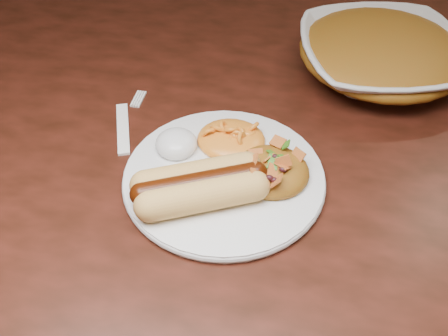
% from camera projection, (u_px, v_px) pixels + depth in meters
% --- Properties ---
extents(table, '(1.60, 0.90, 0.75)m').
position_uv_depth(table, '(212.00, 150.00, 0.80)').
color(table, '#471910').
rests_on(table, floor).
extents(plate, '(0.28, 0.28, 0.01)m').
position_uv_depth(plate, '(224.00, 178.00, 0.62)').
color(plate, white).
rests_on(plate, table).
extents(hotdog, '(0.13, 0.11, 0.04)m').
position_uv_depth(hotdog, '(200.00, 185.00, 0.58)').
color(hotdog, '#F2D65E').
rests_on(hotdog, plate).
extents(mac_and_cheese, '(0.09, 0.08, 0.03)m').
position_uv_depth(mac_and_cheese, '(231.00, 132.00, 0.64)').
color(mac_and_cheese, '#F49F3C').
rests_on(mac_and_cheese, plate).
extents(sour_cream, '(0.06, 0.06, 0.03)m').
position_uv_depth(sour_cream, '(176.00, 139.00, 0.63)').
color(sour_cream, white).
rests_on(sour_cream, plate).
extents(taco_salad, '(0.09, 0.08, 0.04)m').
position_uv_depth(taco_salad, '(272.00, 166.00, 0.60)').
color(taco_salad, '#AA2501').
rests_on(taco_salad, plate).
extents(fork, '(0.07, 0.13, 0.00)m').
position_uv_depth(fork, '(123.00, 128.00, 0.69)').
color(fork, white).
rests_on(fork, table).
extents(serving_bowl, '(0.28, 0.28, 0.06)m').
position_uv_depth(serving_bowl, '(380.00, 58.00, 0.76)').
color(serving_bowl, white).
rests_on(serving_bowl, table).
extents(bowl_filling, '(0.27, 0.27, 0.06)m').
position_uv_depth(bowl_filling, '(384.00, 45.00, 0.74)').
color(bowl_filling, '#AA2501').
rests_on(bowl_filling, serving_bowl).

